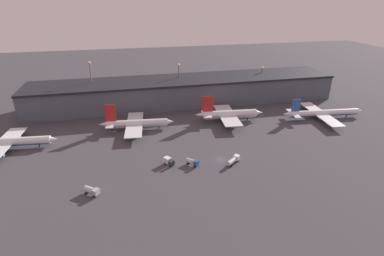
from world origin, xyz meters
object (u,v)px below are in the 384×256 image
at_px(airplane_1, 136,124).
at_px(service_vehicle_1, 169,161).
at_px(service_vehicle_0, 192,162).
at_px(service_vehicle_2, 233,160).
at_px(airplane_2, 229,114).
at_px(service_vehicle_3, 91,191).
at_px(airplane_0, 7,142).
at_px(airplane_3, 323,113).

xyz_separation_m(airplane_1, service_vehicle_1, (10.79, -38.55, -1.68)).
relative_size(service_vehicle_0, service_vehicle_1, 1.02).
height_order(service_vehicle_1, service_vehicle_2, service_vehicle_1).
height_order(airplane_2, service_vehicle_3, airplane_2).
relative_size(airplane_1, service_vehicle_0, 7.41).
relative_size(service_vehicle_1, service_vehicle_3, 0.87).
xyz_separation_m(service_vehicle_0, service_vehicle_3, (-39.03, -11.36, 0.12)).
xyz_separation_m(airplane_0, airplane_2, (109.01, 8.66, 0.52)).
bearing_deg(service_vehicle_3, service_vehicle_1, 63.01).
bearing_deg(service_vehicle_2, airplane_3, -9.78).
height_order(airplane_0, airplane_2, airplane_2).
bearing_deg(airplane_1, airplane_2, 6.29).
bearing_deg(airplane_3, airplane_1, -178.44).
distance_m(service_vehicle_0, service_vehicle_3, 40.65).
relative_size(airplane_1, service_vehicle_2, 5.30).
height_order(service_vehicle_1, service_vehicle_3, service_vehicle_1).
bearing_deg(service_vehicle_0, service_vehicle_3, -117.61).
bearing_deg(service_vehicle_1, airplane_1, 160.41).
xyz_separation_m(airplane_3, service_vehicle_0, (-83.50, -33.61, -1.50)).
xyz_separation_m(airplane_1, service_vehicle_3, (-18.72, -52.55, -1.72)).
height_order(airplane_1, service_vehicle_0, airplane_1).
bearing_deg(airplane_0, airplane_2, 10.28).
bearing_deg(service_vehicle_3, airplane_0, 169.39).
bearing_deg(service_vehicle_0, service_vehicle_2, 37.50).
distance_m(airplane_2, airplane_3, 53.77).
bearing_deg(service_vehicle_0, airplane_0, -156.61).
relative_size(airplane_0, service_vehicle_3, 7.40).
bearing_deg(airplane_1, service_vehicle_2, -43.96).
relative_size(airplane_2, service_vehicle_3, 6.50).
height_order(airplane_3, service_vehicle_1, airplane_3).
bearing_deg(airplane_0, service_vehicle_3, -42.50).
bearing_deg(service_vehicle_1, airplane_2, 99.17).
distance_m(service_vehicle_1, service_vehicle_2, 26.84).
xyz_separation_m(service_vehicle_2, service_vehicle_3, (-55.84, -8.80, 0.04)).
bearing_deg(airplane_3, service_vehicle_2, -145.79).
xyz_separation_m(service_vehicle_0, service_vehicle_2, (16.81, -2.56, 0.07)).
relative_size(airplane_1, airplane_3, 0.80).
xyz_separation_m(airplane_2, service_vehicle_2, (-13.54, -44.24, -2.21)).
bearing_deg(service_vehicle_1, service_vehicle_3, -99.84).
bearing_deg(service_vehicle_2, airplane_1, 92.06).
relative_size(airplane_0, service_vehicle_1, 8.54).
bearing_deg(airplane_1, service_vehicle_3, -103.88).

